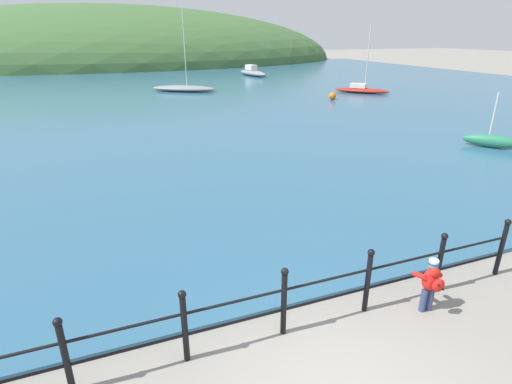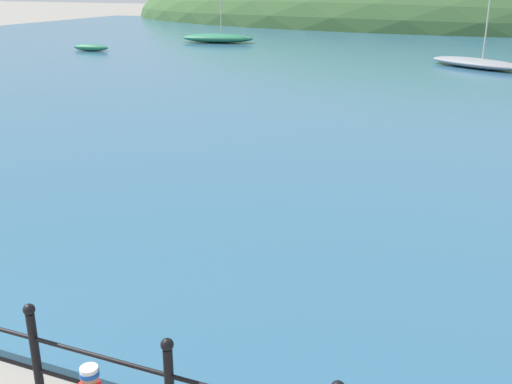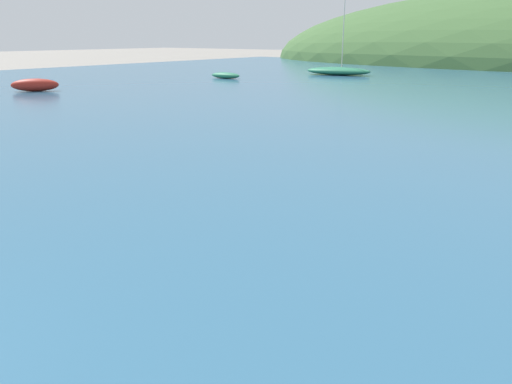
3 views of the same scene
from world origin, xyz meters
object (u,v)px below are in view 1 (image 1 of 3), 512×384
at_px(boat_nearest_quay, 361,89).
at_px(boat_twin_mast, 253,72).
at_px(mooring_buoy, 333,96).
at_px(boat_far_right, 491,141).
at_px(child_in_coat, 431,281).
at_px(boat_green_fishing, 184,88).

distance_m(boat_nearest_quay, boat_twin_mast, 15.84).
relative_size(boat_twin_mast, mooring_buoy, 10.44).
relative_size(boat_nearest_quay, mooring_buoy, 9.86).
relative_size(boat_nearest_quay, boat_far_right, 2.26).
bearing_deg(boat_far_right, boat_twin_mast, 87.65).
height_order(child_in_coat, boat_twin_mast, boat_twin_mast).
bearing_deg(boat_green_fishing, boat_nearest_quay, -24.41).
bearing_deg(mooring_buoy, boat_twin_mast, 87.69).
distance_m(child_in_coat, mooring_buoy, 22.91).
xyz_separation_m(boat_green_fishing, mooring_buoy, (8.84, -8.02, 0.00)).
relative_size(child_in_coat, boat_green_fishing, 0.16).
xyz_separation_m(boat_nearest_quay, boat_twin_mast, (-3.24, 15.50, 0.11)).
xyz_separation_m(boat_green_fishing, boat_twin_mast, (9.56, 9.69, 0.11)).
distance_m(boat_green_fishing, boat_far_right, 22.79).
distance_m(boat_far_right, mooring_buoy, 13.22).
bearing_deg(child_in_coat, boat_green_fishing, 86.66).
bearing_deg(boat_twin_mast, boat_nearest_quay, -78.19).
bearing_deg(boat_green_fishing, child_in_coat, -93.34).
distance_m(boat_twin_mast, mooring_buoy, 17.73).
relative_size(boat_green_fishing, mooring_buoy, 12.13).
relative_size(boat_green_fishing, boat_nearest_quay, 1.23).
relative_size(boat_far_right, mooring_buoy, 4.36).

